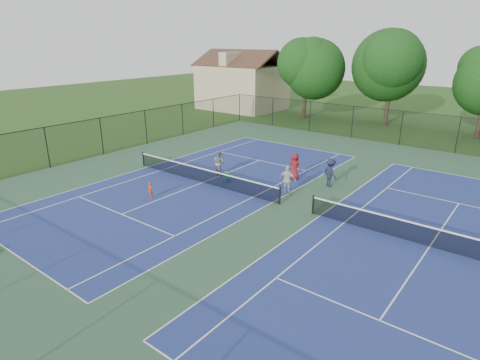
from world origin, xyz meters
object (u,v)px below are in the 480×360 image
Objects in this scene: tree_back_a at (306,65)px; tree_back_b at (393,62)px; bystander_a at (287,180)px; clapboard_house at (242,85)px; bystander_b at (330,173)px; child_player at (150,190)px; ball_hopper at (227,175)px; bystander_c at (295,166)px; instructor at (219,163)px; ball_crate at (227,180)px.

tree_back_b is (9.00, 2.00, 0.56)m from tree_back_a.
tree_back_b is 25.21m from bystander_a.
clapboard_house reaches higher than bystander_b.
child_player is 0.56× the size of bystander_b.
tree_back_a is 25.72m from bystander_a.
ball_hopper is at bearing 90.13° from child_player.
tree_back_a is 22.82m from bystander_c.
child_player is (-3.55, -29.92, -6.08)m from tree_back_b.
ball_hopper is (-5.67, -3.45, -0.42)m from bystander_b.
bystander_c is (10.35, -19.68, -5.14)m from tree_back_a.
instructor is at bearing 148.08° from ball_hopper.
bystander_a is at bearing -47.50° from clapboard_house.
tree_back_b reaches higher than bystander_c.
bystander_c is 4.83× the size of ball_hopper.
ball_hopper is at bearing 155.95° from instructor.
bystander_a is (21.48, -23.44, -2.16)m from clapboard_house.
bystander_c is at bearing -62.26° from tree_back_a.
clapboard_house reaches higher than instructor.
tree_back_a is 23.40m from instructor.
ball_hopper is (-1.82, -24.97, -6.10)m from tree_back_b.
bystander_c reaches higher than child_player.
bystander_a is (11.48, -22.44, -5.11)m from tree_back_a.
tree_back_b is 25.22× the size of ball_crate.
bystander_b is at bearing -56.63° from tree_back_a.
instructor is 0.94× the size of bystander_a.
instructor is 4.68× the size of ball_hopper.
tree_back_b reaches higher than bystander_a.
tree_back_a is 23.92m from bystander_b.
ball_crate is (-1.82, -24.97, -6.44)m from tree_back_b.
tree_back_b is at bearing 3.01° from clapboard_house.
tree_back_a is 5.27× the size of instructor.
tree_back_a is 10.47m from clapboard_house.
clapboard_house is 27.15× the size of ball_crate.
child_player is at bearing 94.89° from instructor.
ball_crate is at bearing -72.63° from tree_back_a.
tree_back_a reaches higher than bystander_c.
tree_back_b is 5.77× the size of instructor.
ball_hopper is (-3.17, -3.29, -0.40)m from bystander_c.
clapboard_house is (-10.00, 1.00, -2.95)m from tree_back_a.
ball_hopper reaches higher than ball_crate.
clapboard_house is 29.60m from ball_hopper.
ball_crate is (17.18, -23.97, -2.94)m from clapboard_house.
bystander_a reaches higher than ball_hopper.
tree_back_b reaches higher than tree_back_a.
instructor is 4.37× the size of ball_crate.
instructor is at bearing 148.08° from ball_crate.
bystander_c is (4.59, 2.40, 0.03)m from instructor.
tree_back_a is 0.85× the size of clapboard_house.
ball_hopper is at bearing 0.00° from ball_crate.
tree_back_a reaches higher than ball_hopper.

